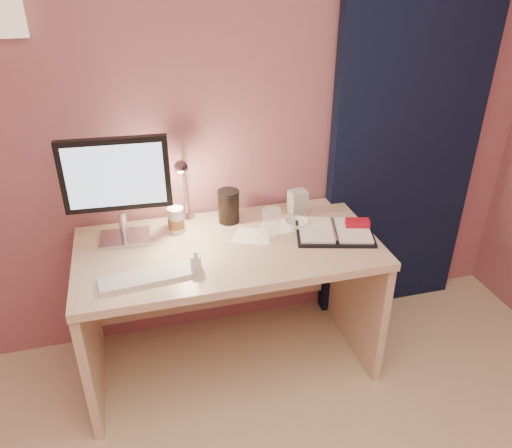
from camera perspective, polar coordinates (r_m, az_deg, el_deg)
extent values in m
plane|color=#905362|center=(2.45, -5.36, 12.52)|extent=(3.50, 0.00, 3.50)
cube|color=black|center=(2.81, 17.00, 10.30)|extent=(0.85, 0.08, 2.20)
cube|color=beige|center=(2.34, -3.17, -2.79)|extent=(1.40, 0.70, 0.04)
cube|color=beige|center=(2.54, -18.45, -11.76)|extent=(0.04, 0.66, 0.69)
cube|color=beige|center=(2.74, 11.23, -7.34)|extent=(0.04, 0.66, 0.69)
cube|color=beige|center=(2.78, -4.42, -4.76)|extent=(1.32, 0.03, 0.55)
cube|color=silver|center=(2.44, -14.73, -1.54)|extent=(0.24, 0.18, 0.02)
cylinder|color=silver|center=(2.41, -14.94, -0.08)|extent=(0.04, 0.04, 0.13)
cube|color=black|center=(2.30, -15.74, 5.55)|extent=(0.48, 0.06, 0.34)
cube|color=#AFCCEE|center=(2.27, -15.68, 5.25)|extent=(0.42, 0.03, 0.28)
cube|color=silver|center=(2.14, -12.36, -5.94)|extent=(0.40, 0.15, 0.02)
cube|color=black|center=(2.44, 8.94, -0.95)|extent=(0.42, 0.36, 0.01)
cube|color=white|center=(2.42, 6.88, -0.68)|extent=(0.22, 0.27, 0.01)
cube|color=white|center=(2.45, 11.02, -0.70)|extent=(0.22, 0.27, 0.01)
cube|color=red|center=(2.47, 11.51, 0.12)|extent=(0.13, 0.09, 0.03)
cube|color=white|center=(2.47, 2.49, -0.39)|extent=(0.16, 0.16, 0.00)
cube|color=white|center=(2.39, -0.18, -1.41)|extent=(0.19, 0.19, 0.00)
cube|color=white|center=(2.39, -0.64, -1.38)|extent=(0.21, 0.21, 0.00)
cylinder|color=silver|center=(2.43, -9.12, 0.34)|extent=(0.07, 0.07, 0.12)
cylinder|color=brown|center=(2.44, -9.10, 0.15)|extent=(0.08, 0.08, 0.05)
cylinder|color=silver|center=(2.40, -9.24, 1.67)|extent=(0.08, 0.08, 0.01)
cylinder|color=white|center=(2.34, 1.79, -0.01)|extent=(0.09, 0.09, 0.15)
imported|color=silver|center=(2.47, 4.71, 0.02)|extent=(0.12, 0.12, 0.04)
imported|color=silver|center=(2.15, -6.91, -3.99)|extent=(0.05, 0.05, 0.10)
cylinder|color=black|center=(2.49, -3.14, 1.85)|extent=(0.11, 0.11, 0.15)
cube|color=silver|center=(2.57, 4.78, 2.45)|extent=(0.10, 0.08, 0.13)
cylinder|color=silver|center=(2.57, -7.87, 0.78)|extent=(0.09, 0.09, 0.01)
cylinder|color=silver|center=(2.50, -8.13, 4.20)|extent=(0.01, 0.01, 0.32)
cone|color=silver|center=(2.30, -7.16, 6.34)|extent=(0.08, 0.07, 0.07)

